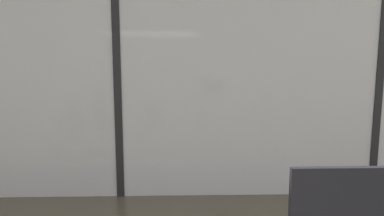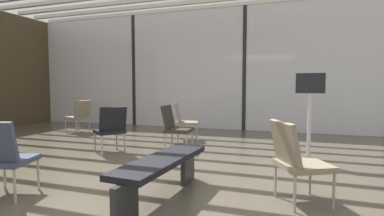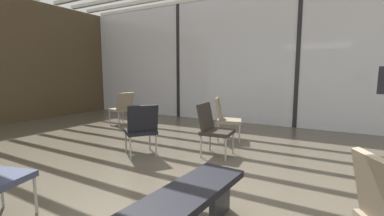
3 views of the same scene
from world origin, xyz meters
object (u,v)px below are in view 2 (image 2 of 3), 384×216
(lounge_chair_1, at_px, (2,154))
(lounge_chair_4, at_px, (111,127))
(parked_airplane, at_px, (284,65))
(lounge_chair_5, at_px, (80,114))
(waiting_bench, at_px, (163,168))
(lounge_chair_0, at_px, (174,125))
(info_sign, at_px, (309,121))
(lounge_chair_3, at_px, (183,119))
(lounge_chair_2, at_px, (296,157))

(lounge_chair_1, height_order, lounge_chair_4, same)
(parked_airplane, height_order, lounge_chair_5, parked_airplane)
(lounge_chair_4, xyz_separation_m, waiting_bench, (1.82, -1.73, -0.13))
(lounge_chair_0, height_order, info_sign, info_sign)
(lounge_chair_3, xyz_separation_m, info_sign, (2.60, -1.19, 0.18))
(parked_airplane, xyz_separation_m, lounge_chair_2, (0.39, -11.03, -1.75))
(lounge_chair_0, distance_m, lounge_chair_3, 1.06)
(lounge_chair_5, bearing_deg, lounge_chair_4, 61.09)
(parked_airplane, xyz_separation_m, lounge_chair_0, (-1.78, -9.06, -1.75))
(lounge_chair_0, relative_size, waiting_bench, 0.51)
(lounge_chair_2, height_order, lounge_chair_5, same)
(parked_airplane, xyz_separation_m, lounge_chair_1, (-2.62, -11.92, -1.75))
(waiting_bench, bearing_deg, lounge_chair_5, 52.78)
(lounge_chair_2, xyz_separation_m, info_sign, (0.22, 1.82, 0.18))
(parked_airplane, distance_m, lounge_chair_1, 12.33)
(lounge_chair_1, bearing_deg, lounge_chair_3, -114.36)
(lounge_chair_3, relative_size, info_sign, 0.60)
(lounge_chair_2, bearing_deg, lounge_chair_0, 19.55)
(lounge_chair_1, relative_size, lounge_chair_2, 1.00)
(lounge_chair_1, height_order, lounge_chair_5, same)
(lounge_chair_0, xyz_separation_m, lounge_chair_4, (-0.99, -0.63, 0.00))
(lounge_chair_0, distance_m, lounge_chair_4, 1.17)
(parked_airplane, xyz_separation_m, waiting_bench, (-0.95, -11.41, -1.88))
(lounge_chair_0, bearing_deg, lounge_chair_4, 117.77)
(info_sign, bearing_deg, waiting_bench, -125.44)
(parked_airplane, height_order, waiting_bench, parked_airplane)
(lounge_chair_1, relative_size, lounge_chair_4, 1.00)
(parked_airplane, relative_size, lounge_chair_2, 15.83)
(lounge_chair_4, relative_size, lounge_chair_5, 1.00)
(parked_airplane, height_order, info_sign, parked_airplane)
(lounge_chair_4, bearing_deg, info_sign, 134.72)
(lounge_chair_3, xyz_separation_m, lounge_chair_5, (-3.00, 0.15, 0.00))
(waiting_bench, distance_m, info_sign, 2.72)
(lounge_chair_4, xyz_separation_m, lounge_chair_5, (-2.22, 1.82, 0.00))
(lounge_chair_5, bearing_deg, waiting_bench, 59.17)
(lounge_chair_1, bearing_deg, lounge_chair_5, -74.87)
(lounge_chair_3, bearing_deg, lounge_chair_4, 135.55)
(parked_airplane, relative_size, lounge_chair_1, 15.83)
(lounge_chair_1, xyz_separation_m, lounge_chair_2, (3.01, 0.89, 0.00))
(lounge_chair_1, bearing_deg, lounge_chair_2, -178.68)
(info_sign, bearing_deg, lounge_chair_4, -171.96)
(parked_airplane, xyz_separation_m, lounge_chair_4, (-2.77, -9.69, -1.75))
(parked_airplane, relative_size, waiting_bench, 8.12)
(lounge_chair_2, xyz_separation_m, lounge_chair_3, (-2.38, 3.01, 0.00))
(lounge_chair_3, relative_size, lounge_chair_4, 1.00)
(lounge_chair_5, bearing_deg, lounge_chair_0, 80.08)
(lounge_chair_1, distance_m, info_sign, 4.23)
(lounge_chair_1, height_order, waiting_bench, lounge_chair_1)
(lounge_chair_4, height_order, lounge_chair_5, same)
(lounge_chair_0, height_order, lounge_chair_3, same)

